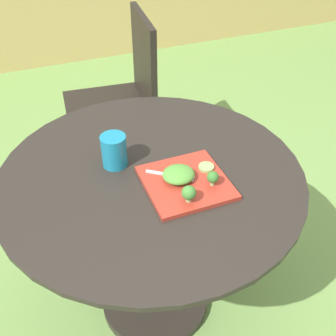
# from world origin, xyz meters

# --- Properties ---
(ground_plane) EXTENTS (12.00, 12.00, 0.00)m
(ground_plane) POSITION_xyz_m (0.00, 0.00, 0.00)
(ground_plane) COLOR #70994C
(patio_table) EXTENTS (0.98, 0.98, 0.71)m
(patio_table) POSITION_xyz_m (0.00, 0.00, 0.48)
(patio_table) COLOR #28231E
(patio_table) RESTS_ON ground_plane
(patio_chair) EXTENTS (0.48, 0.48, 0.90)m
(patio_chair) POSITION_xyz_m (0.17, 0.90, 0.53)
(patio_chair) COLOR black
(patio_chair) RESTS_ON ground_plane
(salad_plate) EXTENTS (0.25, 0.25, 0.01)m
(salad_plate) POSITION_xyz_m (0.08, -0.10, 0.72)
(salad_plate) COLOR #AD3323
(salad_plate) RESTS_ON patio_table
(drinking_glass) EXTENTS (0.08, 0.08, 0.11)m
(drinking_glass) POSITION_xyz_m (-0.09, 0.08, 0.76)
(drinking_glass) COLOR teal
(drinking_glass) RESTS_ON patio_table
(fork) EXTENTS (0.13, 0.11, 0.00)m
(fork) POSITION_xyz_m (0.06, -0.06, 0.73)
(fork) COLOR silver
(fork) RESTS_ON salad_plate
(lettuce_mound) EXTENTS (0.10, 0.09, 0.04)m
(lettuce_mound) POSITION_xyz_m (0.06, -0.08, 0.74)
(lettuce_mound) COLOR #519338
(lettuce_mound) RESTS_ON salad_plate
(broccoli_floret_0) EXTENTS (0.04, 0.04, 0.05)m
(broccoli_floret_0) POSITION_xyz_m (0.05, -0.18, 0.76)
(broccoli_floret_0) COLOR #99B770
(broccoli_floret_0) RESTS_ON salad_plate
(broccoli_floret_1) EXTENTS (0.04, 0.04, 0.05)m
(broccoli_floret_1) POSITION_xyz_m (0.15, -0.14, 0.76)
(broccoli_floret_1) COLOR #99B770
(broccoli_floret_1) RESTS_ON salad_plate
(cucumber_slice_0) EXTENTS (0.05, 0.05, 0.01)m
(cucumber_slice_0) POSITION_xyz_m (0.16, -0.06, 0.73)
(cucumber_slice_0) COLOR #8EB766
(cucumber_slice_0) RESTS_ON salad_plate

